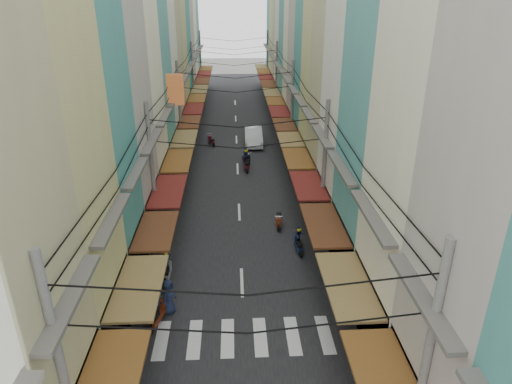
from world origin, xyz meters
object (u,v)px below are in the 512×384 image
object	(u,v)px
bicycle	(383,286)
white_car	(254,144)
traffic_sign	(348,231)
market_umbrella	(414,319)

from	to	relation	value
bicycle	white_car	bearing A→B (deg)	28.29
traffic_sign	white_car	bearing A→B (deg)	100.16
white_car	bicycle	world-z (taller)	white_car
market_umbrella	traffic_sign	distance (m)	6.56
white_car	market_umbrella	distance (m)	28.54
white_car	bicycle	distance (m)	23.80
bicycle	traffic_sign	bearing A→B (deg)	59.92
bicycle	market_umbrella	size ratio (longest dim) A/B	0.76
white_car	traffic_sign	world-z (taller)	traffic_sign
white_car	market_umbrella	bearing A→B (deg)	-79.40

